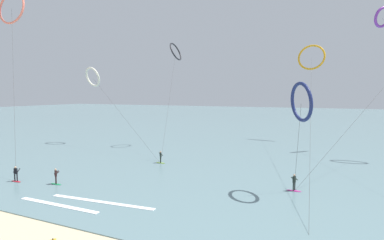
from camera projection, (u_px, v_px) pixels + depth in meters
The scene contains 13 objects.
sea_water at pixel (286, 120), 111.48m from camera, with size 400.00×200.00×0.08m, color slate.
surfer_lime at pixel (161, 158), 41.65m from camera, with size 1.40×0.73×1.70m.
surfer_emerald at pixel (56, 177), 31.91m from camera, with size 1.40×0.72×1.70m.
surfer_crimson at pixel (16, 175), 32.89m from camera, with size 1.40×0.66×1.70m.
surfer_magenta at pixel (294, 184), 29.72m from camera, with size 1.40×0.69×1.70m.
kite_amber at pixel (311, 57), 60.94m from camera, with size 5.52×46.47×19.63m.
kite_coral at pixel (12, 8), 42.60m from camera, with size 12.92×8.75×24.15m.
kite_navy at pixel (301, 102), 27.66m from camera, with size 2.61×3.52×10.77m.
kite_ivory at pixel (93, 77), 57.43m from camera, with size 22.32×10.69×14.74m.
kite_charcoal at pixel (176, 52), 54.04m from camera, with size 5.28×15.03×18.79m.
kite_violet at pixel (383, 17), 48.14m from camera, with size 4.39×38.66×23.53m.
wave_crest_mid at pixel (58, 206), 25.95m from camera, with size 8.70×0.50×0.12m, color white.
wave_crest_far at pixel (101, 202), 26.70m from camera, with size 10.49×0.50×0.12m, color white.
Camera 1 is at (13.68, -8.77, 9.67)m, focal length 28.24 mm.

